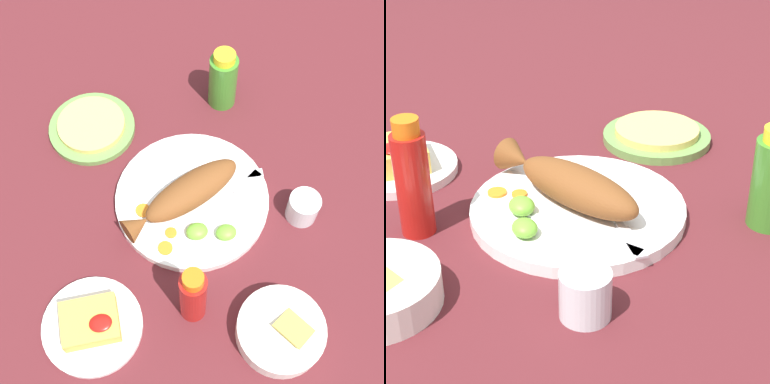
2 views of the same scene
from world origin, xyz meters
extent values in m
plane|color=#561E23|center=(0.00, 0.00, 0.00)|extent=(4.00, 4.00, 0.00)
cylinder|color=white|center=(0.00, 0.00, 0.01)|extent=(0.30, 0.30, 0.02)
ellipsoid|color=brown|center=(0.00, 0.00, 0.05)|extent=(0.22, 0.15, 0.06)
cone|color=brown|center=(-0.11, -0.05, 0.05)|extent=(0.06, 0.06, 0.05)
cube|color=silver|center=(0.02, 0.04, 0.02)|extent=(0.12, 0.02, 0.00)
cube|color=silver|center=(0.11, 0.03, 0.02)|extent=(0.07, 0.02, 0.00)
cube|color=silver|center=(0.04, -0.05, 0.02)|extent=(0.10, 0.07, 0.00)
cube|color=silver|center=(0.11, 0.01, 0.02)|extent=(0.07, 0.06, 0.00)
cylinder|color=orange|center=(-0.10, -0.01, 0.02)|extent=(0.03, 0.03, 0.00)
cylinder|color=orange|center=(-0.07, -0.10, 0.02)|extent=(0.03, 0.03, 0.00)
cylinder|color=orange|center=(-0.05, -0.07, 0.02)|extent=(0.02, 0.02, 0.00)
ellipsoid|color=#6BB233|center=(-0.01, -0.08, 0.03)|extent=(0.04, 0.04, 0.02)
ellipsoid|color=#6BB233|center=(0.05, -0.09, 0.03)|extent=(0.04, 0.03, 0.02)
cylinder|color=#B21914|center=(-0.04, -0.21, 0.07)|extent=(0.05, 0.05, 0.14)
cylinder|color=orange|center=(-0.04, -0.21, 0.15)|extent=(0.03, 0.03, 0.02)
cylinder|color=silver|center=(0.20, -0.07, 0.03)|extent=(0.06, 0.06, 0.06)
cylinder|color=white|center=(0.20, -0.07, 0.01)|extent=(0.05, 0.05, 0.03)
cylinder|color=white|center=(-0.22, -0.21, 0.01)|extent=(0.18, 0.18, 0.01)
cube|color=gold|center=(-0.22, -0.21, 0.03)|extent=(0.10, 0.08, 0.04)
ellipsoid|color=#AD140F|center=(-0.20, -0.22, 0.05)|extent=(0.04, 0.03, 0.01)
cylinder|color=#6B9E4C|center=(-0.17, 0.21, 0.01)|extent=(0.18, 0.18, 0.01)
cylinder|color=#E0C666|center=(-0.17, 0.21, 0.02)|extent=(0.14, 0.14, 0.01)
camera|label=1|loc=(-0.10, -0.49, 0.93)|focal=50.00mm
camera|label=2|loc=(0.77, -0.31, 0.52)|focal=65.00mm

